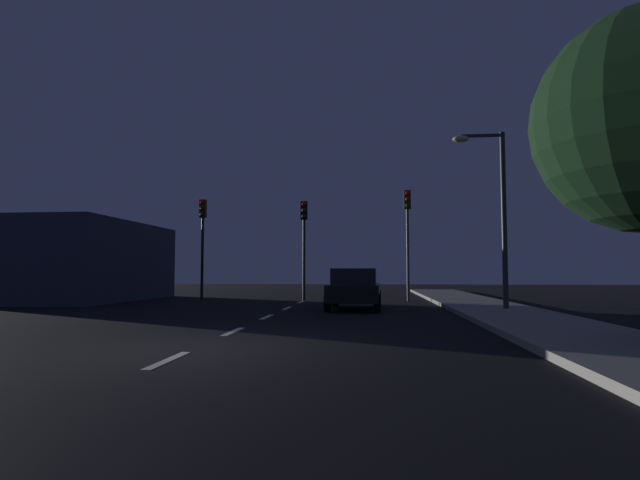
{
  "coord_description": "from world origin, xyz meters",
  "views": [
    {
      "loc": [
        3.21,
        -8.94,
        1.41
      ],
      "look_at": [
        0.72,
        15.66,
        2.97
      ],
      "focal_mm": 28.06,
      "sensor_mm": 36.0,
      "label": 1
    }
  ],
  "objects_px": {
    "traffic_signal_right": "(408,224)",
    "car_stopped_ahead": "(355,289)",
    "traffic_signal_center": "(304,231)",
    "street_lamp_right": "(495,202)",
    "traffic_signal_left": "(203,230)"
  },
  "relations": [
    {
      "from": "traffic_signal_right",
      "to": "car_stopped_ahead",
      "type": "height_order",
      "value": "traffic_signal_right"
    },
    {
      "from": "traffic_signal_left",
      "to": "street_lamp_right",
      "type": "distance_m",
      "value": 14.14
    },
    {
      "from": "traffic_signal_left",
      "to": "traffic_signal_center",
      "type": "distance_m",
      "value": 5.1
    },
    {
      "from": "street_lamp_right",
      "to": "car_stopped_ahead",
      "type": "bearing_deg",
      "value": 166.7
    },
    {
      "from": "traffic_signal_center",
      "to": "street_lamp_right",
      "type": "relative_size",
      "value": 0.77
    },
    {
      "from": "traffic_signal_left",
      "to": "traffic_signal_right",
      "type": "relative_size",
      "value": 0.94
    },
    {
      "from": "traffic_signal_center",
      "to": "car_stopped_ahead",
      "type": "height_order",
      "value": "traffic_signal_center"
    },
    {
      "from": "traffic_signal_center",
      "to": "traffic_signal_right",
      "type": "height_order",
      "value": "traffic_signal_right"
    },
    {
      "from": "traffic_signal_right",
      "to": "car_stopped_ahead",
      "type": "xyz_separation_m",
      "value": [
        -2.38,
        -5.22,
        -2.92
      ]
    },
    {
      "from": "street_lamp_right",
      "to": "traffic_signal_center",
      "type": "bearing_deg",
      "value": 139.68
    },
    {
      "from": "car_stopped_ahead",
      "to": "traffic_signal_right",
      "type": "bearing_deg",
      "value": 65.52
    },
    {
      "from": "traffic_signal_right",
      "to": "traffic_signal_center",
      "type": "bearing_deg",
      "value": -179.99
    },
    {
      "from": "traffic_signal_center",
      "to": "street_lamp_right",
      "type": "bearing_deg",
      "value": -40.32
    },
    {
      "from": "traffic_signal_right",
      "to": "street_lamp_right",
      "type": "xyz_separation_m",
      "value": [
        2.52,
        -6.38,
        0.13
      ]
    },
    {
      "from": "car_stopped_ahead",
      "to": "street_lamp_right",
      "type": "xyz_separation_m",
      "value": [
        4.9,
        -1.16,
        3.06
      ]
    }
  ]
}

